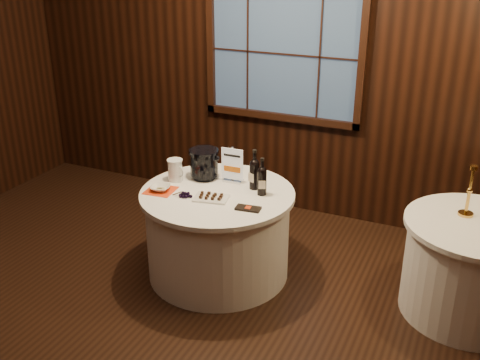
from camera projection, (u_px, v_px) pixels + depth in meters
The scene contains 15 objects.
ground at pixel (157, 340), 4.08m from camera, with size 6.00×6.00×0.00m, color black.
back_wall at pixel (284, 64), 5.54m from camera, with size 6.00×0.10×3.00m.
main_table at pixel (218, 233), 4.76m from camera, with size 1.28×1.28×0.77m.
side_table at pixel (472, 268), 4.25m from camera, with size 1.08×1.08×0.77m.
sign_stand at pixel (233, 170), 4.76m from camera, with size 0.19×0.10×0.31m.
port_bottle_left at pixel (254, 172), 4.61m from camera, with size 0.08×0.09×0.34m.
port_bottle_right at pixel (262, 179), 4.51m from camera, with size 0.08×0.09×0.32m.
ice_bucket at pixel (204, 163), 4.82m from camera, with size 0.26×0.26×0.26m.
chocolate_plate at pixel (211, 197), 4.47m from camera, with size 0.30×0.23×0.04m.
chocolate_box at pixel (248, 208), 4.31m from camera, with size 0.19×0.10×0.02m, color black.
grape_bunch at pixel (185, 195), 4.50m from camera, with size 0.18×0.08×0.04m.
glass_pitcher at pixel (175, 170), 4.79m from camera, with size 0.18×0.13×0.19m.
orange_napkin at pixel (161, 190), 4.63m from camera, with size 0.23×0.23×0.00m, color red.
cracker_bowl at pixel (160, 188), 4.62m from camera, with size 0.16×0.16×0.04m, color white.
brass_candlestick at pixel (468, 198), 4.16m from camera, with size 0.11×0.11×0.40m.
Camera 1 is at (1.92, -2.74, 2.68)m, focal length 42.00 mm.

